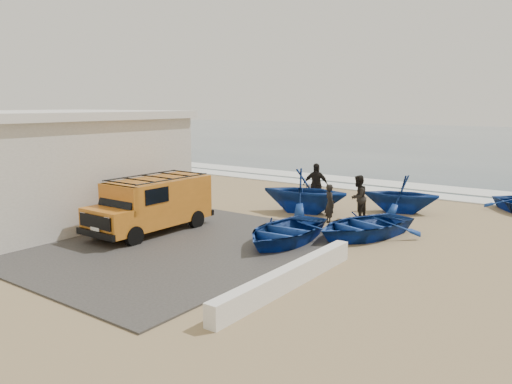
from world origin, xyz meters
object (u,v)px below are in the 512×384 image
Objects in this scene: fisherman_front at (330,204)px; boat_mid_left at (304,191)px; boat_near_right at (363,225)px; fisherman_back at (316,185)px; building at (43,164)px; fisherman_middle at (358,197)px; parapet at (289,277)px; boat_near_left at (285,231)px; boat_far_left at (401,194)px; van at (153,203)px.

boat_mid_left is at bearing 7.80° from fisherman_front.
boat_near_right is 2.02× the size of fisherman_back.
building is 5.27× the size of fisherman_middle.
parapet is 8.96m from boat_mid_left.
boat_far_left is (1.37, 6.94, 0.39)m from boat_near_left.
fisherman_middle is (2.34, 0.25, -0.06)m from boat_mid_left.
building is 1.99× the size of van.
fisherman_middle is (-1.89, 8.12, 0.62)m from parapet.
parapet is at bearing -59.85° from boat_near_left.
fisherman_back reaches higher than boat_near_left.
boat_mid_left is at bearing 167.63° from boat_near_right.
boat_near_right is (1.77, 2.26, -0.00)m from boat_near_left.
fisherman_back is at bearing -109.98° from fisherman_middle.
boat_mid_left reaches higher than boat_near_left.
building is 2.61× the size of boat_mid_left.
building reaches higher than boat_near_right.
boat_near_right reaches higher than parapet.
boat_far_left is at bearing 54.57° from van.
boat_mid_left reaches higher than boat_near_right.
parapet is at bearing -14.96° from van.
boat_near_left reaches higher than parapet.
building reaches higher than boat_mid_left.
boat_mid_left is 4.12m from boat_far_left.
boat_mid_left is (-3.69, 2.21, 0.53)m from boat_near_right.
boat_near_right is 2.60× the size of fisherman_front.
boat_mid_left is 1.81× the size of fisherman_back.
boat_near_left is at bearing 18.61° from van.
van is 2.37× the size of fisherman_back.
parapet is (12.50, -1.00, -1.89)m from building.
fisherman_middle is 2.77m from fisherman_back.
building is at bearing 114.96° from boat_mid_left.
fisherman_middle reaches higher than boat_near_left.
boat_near_left is 1.01× the size of boat_near_right.
boat_far_left reaches higher than boat_near_left.
boat_mid_left is 2.36m from fisherman_middle.
parapet is 10.24m from fisherman_back.
parapet is 1.49× the size of boat_near_right.
building is 4.72× the size of fisherman_back.
boat_far_left is (-0.40, 4.68, 0.39)m from boat_near_right.
boat_mid_left is at bearing -95.06° from fisherman_back.
fisherman_front is at bearing 109.72° from parapet.
boat_near_right is (11.96, 4.67, -1.75)m from building.
boat_far_left is 3.69m from fisherman_back.
building is at bearing -148.46° from fisherman_back.
fisherman_middle is at bearing 51.02° from van.
boat_far_left is 1.73× the size of fisherman_middle.
van is 7.50m from boat_near_right.
building is at bearing 69.60° from fisherman_front.
building is 3.05× the size of boat_far_left.
boat_near_right is (-0.54, 5.67, 0.14)m from parapet.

